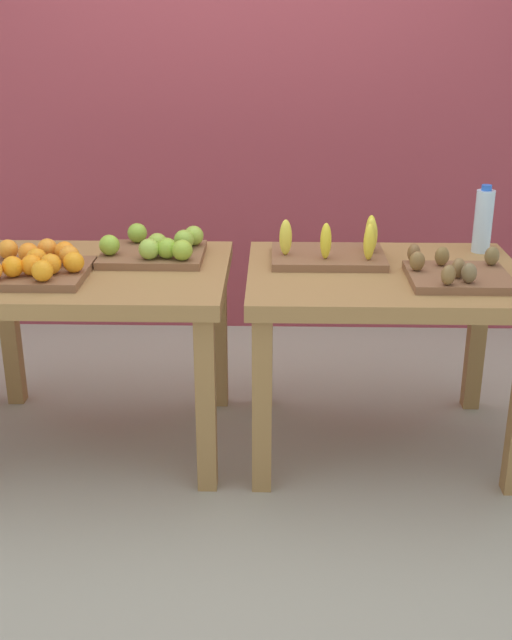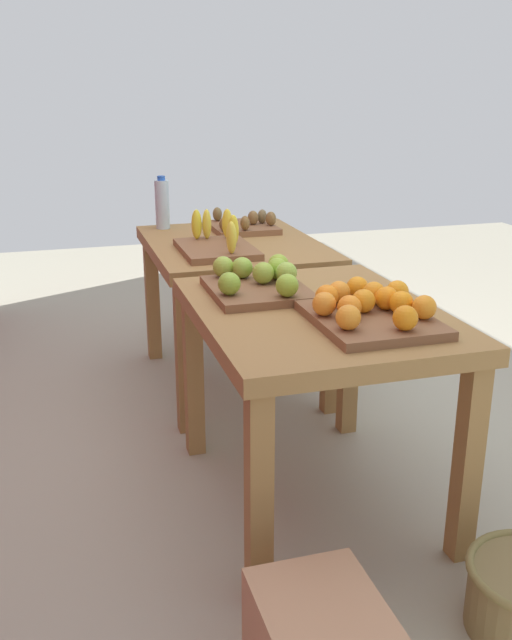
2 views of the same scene
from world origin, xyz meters
name	(u,v)px [view 1 (image 1 of 2)]	position (x,y,z in m)	size (l,w,h in m)	color
ground_plane	(239,441)	(0.00, 0.00, 0.00)	(8.00, 8.00, 0.00)	gray
back_wall	(249,44)	(0.00, 1.35, 1.50)	(4.40, 0.12, 3.00)	brown
display_table_left	(92,295)	(-0.56, 0.00, 0.63)	(1.04, 0.80, 0.74)	olive
display_table_right	(384,298)	(0.56, 0.00, 0.63)	(1.04, 0.80, 0.74)	olive
orange_bin	(31,266)	(-0.75, -0.11, 0.78)	(0.45, 0.39, 0.11)	brown
apple_bin	(157,249)	(-0.32, 0.13, 0.78)	(0.41, 0.34, 0.11)	brown
banana_crate	(332,252)	(0.37, 0.12, 0.78)	(0.44, 0.32, 0.17)	brown
kiwi_bin	(456,273)	(0.80, -0.12, 0.77)	(0.36, 0.33, 0.10)	brown
water_bottle	(483,221)	(0.98, 0.27, 0.87)	(0.07, 0.07, 0.27)	silver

